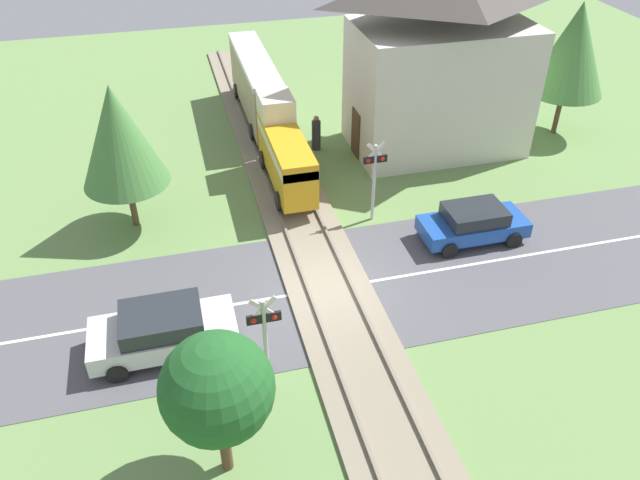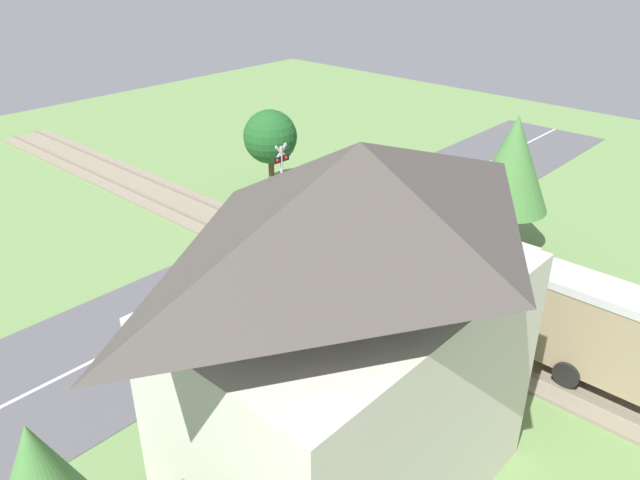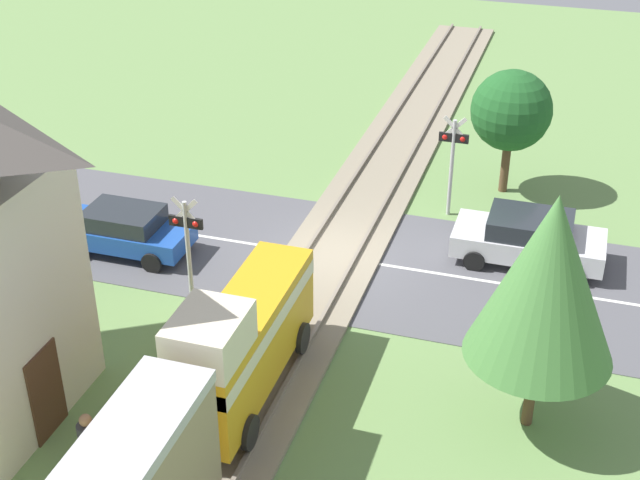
{
  "view_description": "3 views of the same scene",
  "coord_description": "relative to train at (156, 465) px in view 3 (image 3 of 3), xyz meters",
  "views": [
    {
      "loc": [
        -4.26,
        -15.26,
        13.38
      ],
      "look_at": [
        0.0,
        1.16,
        1.2
      ],
      "focal_mm": 35.0,
      "sensor_mm": 36.0,
      "label": 1
    },
    {
      "loc": [
        15.5,
        15.32,
        11.72
      ],
      "look_at": [
        0.0,
        1.16,
        1.2
      ],
      "focal_mm": 35.0,
      "sensor_mm": 36.0,
      "label": 2
    },
    {
      "loc": [
        -6.26,
        21.18,
        13.09
      ],
      "look_at": [
        0.0,
        1.16,
        1.2
      ],
      "focal_mm": 50.0,
      "sensor_mm": 36.0,
      "label": 3
    }
  ],
  "objects": [
    {
      "name": "ground_plane",
      "position": [
        0.0,
        -10.86,
        -1.87
      ],
      "size": [
        60.0,
        60.0,
        0.0
      ],
      "primitive_type": "plane",
      "color": "#66894C"
    },
    {
      "name": "tree_roadside_hedge",
      "position": [
        -6.1,
        -5.33,
        1.84
      ],
      "size": [
        3.09,
        3.09,
        5.57
      ],
      "color": "brown",
      "rests_on": "ground_plane"
    },
    {
      "name": "crossing_signal_west_approach",
      "position": [
        -2.71,
        -14.5,
        0.22
      ],
      "size": [
        0.9,
        0.18,
        3.27
      ],
      "color": "#B7B7B7",
      "rests_on": "ground_plane"
    },
    {
      "name": "crossing_signal_east_approach",
      "position": [
        2.71,
        -7.22,
        0.22
      ],
      "size": [
        0.9,
        0.18,
        3.27
      ],
      "color": "#B7B7B7",
      "rests_on": "ground_plane"
    },
    {
      "name": "car_near_crossing",
      "position": [
        -5.37,
        -12.3,
        -1.1
      ],
      "size": [
        4.2,
        2.04,
        1.46
      ],
      "color": "silver",
      "rests_on": "ground_plane"
    },
    {
      "name": "car_far_side",
      "position": [
        5.82,
        -9.42,
        -1.15
      ],
      "size": [
        3.85,
        1.84,
        1.36
      ],
      "color": "#1E4CA8",
      "rests_on": "ground_plane"
    },
    {
      "name": "train",
      "position": [
        0.0,
        0.0,
        0.0
      ],
      "size": [
        1.58,
        13.65,
        3.18
      ],
      "color": "gold",
      "rests_on": "track_bed"
    },
    {
      "name": "pedestrian_by_station",
      "position": [
        2.07,
        -1.03,
        -1.12
      ],
      "size": [
        0.41,
        0.41,
        1.64
      ],
      "color": "#333338",
      "rests_on": "ground_plane"
    },
    {
      "name": "tree_beyond_track",
      "position": [
        -4.14,
        -16.7,
        0.93
      ],
      "size": [
        2.58,
        2.58,
        4.11
      ],
      "color": "brown",
      "rests_on": "ground_plane"
    },
    {
      "name": "road_surface",
      "position": [
        0.0,
        -10.86,
        -1.86
      ],
      "size": [
        48.0,
        6.4,
        0.02
      ],
      "color": "#515156",
      "rests_on": "ground_plane"
    },
    {
      "name": "track_bed",
      "position": [
        0.0,
        -10.86,
        -1.8
      ],
      "size": [
        2.8,
        48.0,
        0.24
      ],
      "color": "gray",
      "rests_on": "ground_plane"
    }
  ]
}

